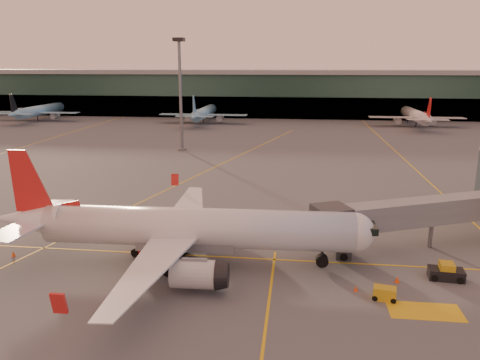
# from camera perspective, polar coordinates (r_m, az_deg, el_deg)

# --- Properties ---
(ground) EXTENTS (600.00, 600.00, 0.00)m
(ground) POSITION_cam_1_polar(r_m,az_deg,el_deg) (45.90, -2.51, -11.85)
(ground) COLOR #4C4F54
(ground) RESTS_ON ground
(taxi_markings) EXTENTS (100.12, 173.00, 0.01)m
(taxi_markings) POSITION_cam_1_polar(r_m,az_deg,el_deg) (88.68, -2.44, 0.98)
(taxi_markings) COLOR gold
(taxi_markings) RESTS_ON ground
(terminal) EXTENTS (400.00, 20.00, 17.60)m
(terminal) POSITION_cam_1_polar(r_m,az_deg,el_deg) (182.97, 4.92, 10.47)
(terminal) COLOR #19382D
(terminal) RESTS_ON ground
(mast_west_near) EXTENTS (2.40, 2.40, 25.60)m
(mast_west_near) POSITION_cam_1_polar(r_m,az_deg,el_deg) (110.18, -7.29, 11.25)
(mast_west_near) COLOR slate
(mast_west_near) RESTS_ON ground
(distant_aircraft_row) EXTENTS (350.00, 34.00, 13.00)m
(distant_aircraft_row) POSITION_cam_1_polar(r_m,az_deg,el_deg) (160.00, 8.42, 6.71)
(distant_aircraft_row) COLOR #81BAD8
(distant_aircraft_row) RESTS_ON ground
(main_airplane) EXTENTS (38.46, 34.59, 11.62)m
(main_airplane) POSITION_cam_1_polar(r_m,az_deg,el_deg) (47.78, -6.73, -5.96)
(main_airplane) COLOR silver
(main_airplane) RESTS_ON ground
(jet_bridge) EXTENTS (27.73, 14.54, 5.78)m
(jet_bridge) POSITION_cam_1_polar(r_m,az_deg,el_deg) (56.85, 23.57, -3.53)
(jet_bridge) COLOR slate
(jet_bridge) RESTS_ON ground
(catering_truck) EXTENTS (6.38, 4.54, 4.55)m
(catering_truck) POSITION_cam_1_polar(r_m,az_deg,el_deg) (50.58, -10.55, -6.39)
(catering_truck) COLOR red
(catering_truck) RESTS_ON ground
(gpu_cart) EXTENTS (2.15, 1.52, 1.15)m
(gpu_cart) POSITION_cam_1_polar(r_m,az_deg,el_deg) (43.71, 17.20, -13.10)
(gpu_cart) COLOR gold
(gpu_cart) RESTS_ON ground
(pushback_tug) EXTENTS (3.34, 2.02, 1.64)m
(pushback_tug) POSITION_cam_1_polar(r_m,az_deg,el_deg) (49.45, 23.84, -10.29)
(pushback_tug) COLOR black
(pushback_tug) RESTS_ON ground
(cone_nose) EXTENTS (0.47, 0.47, 0.60)m
(cone_nose) POSITION_cam_1_polar(r_m,az_deg,el_deg) (47.28, 18.63, -11.44)
(cone_nose) COLOR #F94A0D
(cone_nose) RESTS_ON ground
(cone_tail) EXTENTS (0.44, 0.44, 0.56)m
(cone_tail) POSITION_cam_1_polar(r_m,az_deg,el_deg) (56.03, -25.90, -8.10)
(cone_tail) COLOR #F94A0D
(cone_tail) RESTS_ON ground
(cone_wing_left) EXTENTS (0.45, 0.45, 0.57)m
(cone_wing_left) POSITION_cam_1_polar(r_m,az_deg,el_deg) (64.29, -3.42, -3.88)
(cone_wing_left) COLOR #F94A0D
(cone_wing_left) RESTS_ON ground
(cone_fwd) EXTENTS (0.38, 0.38, 0.49)m
(cone_fwd) POSITION_cam_1_polar(r_m,az_deg,el_deg) (44.67, 13.95, -12.72)
(cone_fwd) COLOR #F94A0D
(cone_fwd) RESTS_ON ground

